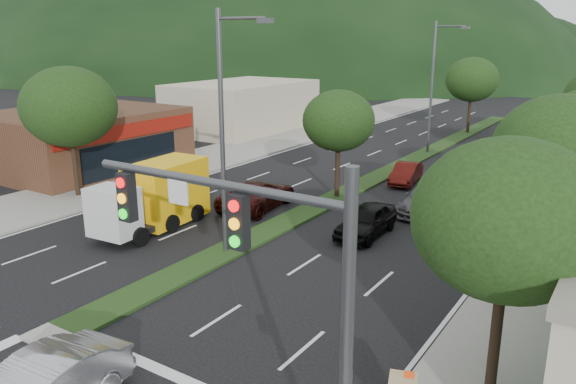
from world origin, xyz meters
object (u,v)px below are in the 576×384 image
Objects in this scene: streetlight_near at (226,124)px; streetlight_mid at (435,81)px; car_queue_b at (427,199)px; motorhome at (564,130)px; car_queue_a at (366,220)px; suv_maroon at (257,195)px; tree_r_b at (562,153)px; car_queue_e at (499,152)px; tree_med_near at (339,121)px; car_queue_d at (467,163)px; car_queue_c at (406,173)px; tree_med_far at (472,80)px; box_truck at (157,198)px; traffic_signal at (271,280)px; tree_l_a at (69,107)px; tree_r_a at (509,219)px.

streetlight_near is 25.00m from streetlight_mid.
car_queue_b is 0.49× the size of motorhome.
streetlight_near is at bearing -127.66° from car_queue_a.
suv_maroon is at bearing 115.74° from streetlight_near.
tree_r_b is 1.85× the size of car_queue_e.
car_queue_b is at bearing 75.82° from car_queue_a.
streetlight_near is 8.15m from car_queue_a.
car_queue_d is at bearing 66.56° from tree_med_near.
car_queue_e is (-6.65, 21.27, -4.40)m from tree_r_b.
car_queue_d is 10.46m from motorhome.
car_queue_d is at bearing 56.59° from car_queue_c.
car_queue_b is at bearing 3.00° from tree_med_near.
car_queue_d is (7.14, 14.27, -0.10)m from suv_maroon.
tree_med_far is 0.69× the size of streetlight_near.
motorhome reaches higher than box_truck.
car_queue_e is (-3.68, 34.81, -4.01)m from traffic_signal.
streetlight_mid reaches higher than traffic_signal.
tree_l_a reaches higher than box_truck.
traffic_signal is at bearing -47.23° from streetlight_near.
car_queue_a is 24.85m from motorhome.
tree_med_far is (-9.03, 45.54, 0.36)m from traffic_signal.
car_queue_a is at bearing 11.17° from tree_l_a.
traffic_signal is 1.01× the size of tree_r_b.
streetlight_mid is at bearing -105.10° from suv_maroon.
streetlight_near reaches higher than car_queue_b.
traffic_signal is 17.68m from box_truck.
motorhome is at bearing 96.68° from tree_r_b.
tree_r_b reaches higher than tree_med_near.
car_queue_a is at bearing -86.49° from car_queue_c.
tree_r_b is 24.58m from tree_l_a.
car_queue_a is at bearing 167.41° from suv_maroon.
tree_r_a is at bearing -67.87° from streetlight_mid.
traffic_signal is at bearing -72.90° from car_queue_a.
tree_r_b is 34.18m from tree_med_far.
tree_r_a is 0.66× the size of streetlight_mid.
tree_med_near is 10.80m from box_truck.
traffic_signal is 19.85m from suv_maroon.
car_queue_e is (-6.65, 29.27, -4.18)m from tree_r_a.
streetlight_near is at bearing -117.41° from car_queue_b.
car_queue_d is (0.38, 15.00, -0.08)m from car_queue_a.
car_queue_b is at bearing 100.92° from traffic_signal.
tree_l_a reaches higher than traffic_signal.
tree_med_far is 21.28m from car_queue_c.
tree_r_b reaches higher than car_queue_d.
box_truck is (-10.12, -9.42, 0.75)m from car_queue_b.
car_queue_a is (6.76, -0.73, -0.01)m from suv_maroon.
tree_r_a is 31.32m from streetlight_mid.
streetlight_near is (-11.79, -4.00, 0.55)m from tree_r_b.
tree_l_a is 17.47m from car_queue_a.
car_queue_d is (4.45, -15.73, -4.36)m from tree_med_far.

